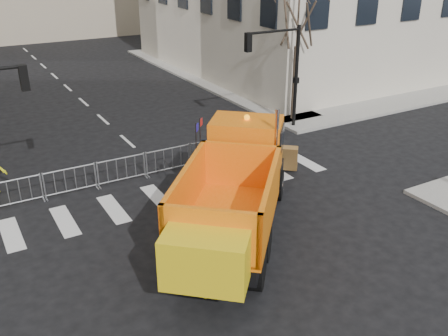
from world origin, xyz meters
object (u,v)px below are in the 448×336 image
cop_c (252,158)px  newspaper_box (269,134)px  plow_truck (235,188)px  cop_a (249,143)px  cop_b (275,150)px

cop_c → newspaper_box: 3.76m
cop_c → newspaper_box: cop_c is taller
plow_truck → newspaper_box: bearing=-1.4°
cop_a → cop_b: size_ratio=1.10×
cop_a → cop_c: (-0.89, -1.64, 0.04)m
newspaper_box → plow_truck: bearing=-116.9°
cop_b → cop_a: bearing=-48.4°
cop_b → newspaper_box: size_ratio=1.49×
plow_truck → cop_a: plow_truck is taller
cop_a → cop_c: cop_c is taller
cop_a → cop_b: bearing=120.8°
plow_truck → cop_a: bearing=4.7°
cop_c → cop_b: bearing=162.8°
cop_a → newspaper_box: size_ratio=1.64×
plow_truck → cop_c: 4.69m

